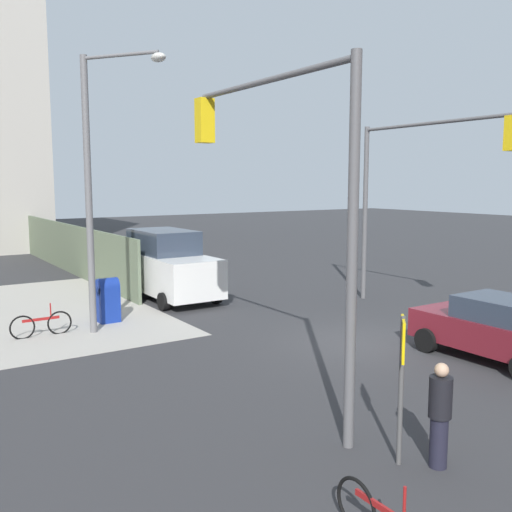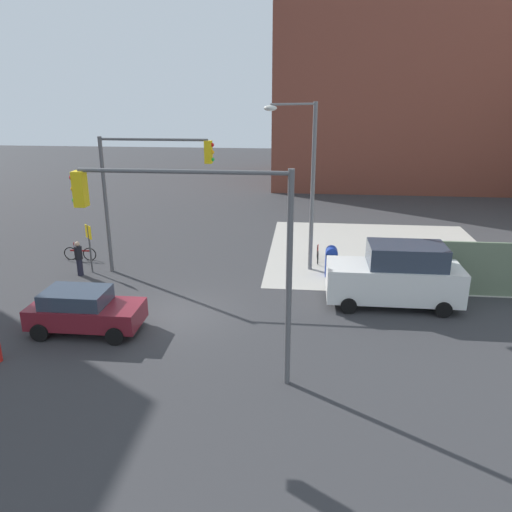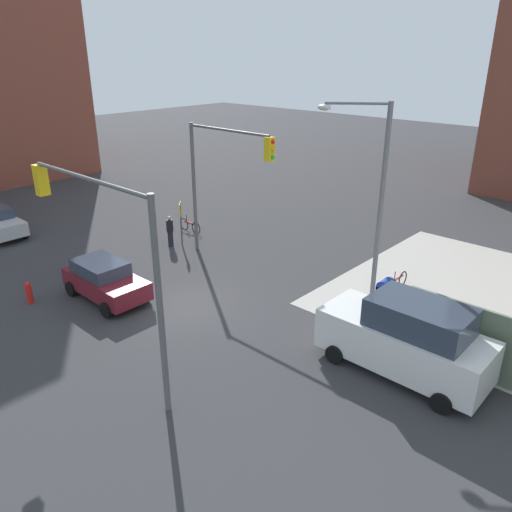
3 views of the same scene
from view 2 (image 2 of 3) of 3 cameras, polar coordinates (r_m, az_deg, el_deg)
The scene contains 13 objects.
ground_plane at distance 20.27m, azimuth -8.79°, elevation -6.53°, with size 120.00×120.00×0.00m, color #333335.
sidewalk_corner at distance 28.35m, azimuth 13.86°, elevation 0.48°, with size 12.00×12.00×0.01m, color #ADA89E.
building_warehouse_north at distance 53.34m, azimuth 20.82°, elevation 16.93°, with size 32.00×18.00×16.30m.
traffic_signal_nw_corner at distance 23.76m, azimuth -12.47°, elevation 8.66°, with size 5.35×0.36×6.50m.
traffic_signal_se_corner at distance 14.07m, azimuth -6.00°, elevation 2.66°, with size 6.26×0.36×6.50m.
street_lamp_corner at distance 23.63m, azimuth 5.82°, elevation 9.13°, with size 2.32×1.70×8.00m.
warning_sign_two_way at distance 25.24m, azimuth -18.53°, elevation 1.72°, with size 0.48×0.48×2.40m.
mailbox_blue at distance 24.05m, azimuth 8.60°, elevation -0.50°, with size 0.56×0.64×1.43m.
sedan_maroon at distance 19.38m, azimuth -19.06°, elevation -5.85°, with size 4.04×2.02×1.62m.
van_white_delivery at distance 21.17m, azimuth 15.72°, elevation -2.17°, with size 5.40×2.32×2.62m.
pedestrian_crossing at distance 25.24m, azimuth -19.59°, elevation -0.21°, with size 0.36×0.36×1.69m.
bicycle_leaning_on_fence at distance 26.25m, azimuth 7.06°, elevation 0.23°, with size 0.05×1.75×0.97m.
bicycle_at_crosswalk at distance 27.70m, azimuth -19.47°, elevation 0.26°, with size 1.75×0.05×0.97m.
Camera 2 is at (4.92, -17.75, 8.47)m, focal length 35.00 mm.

